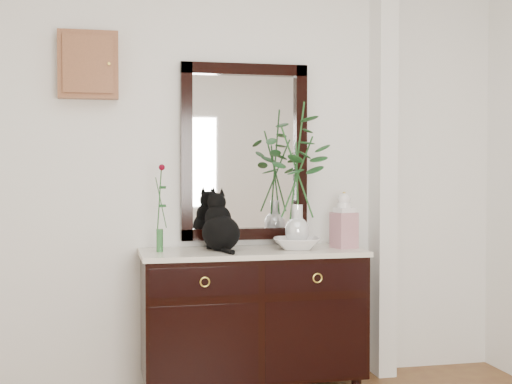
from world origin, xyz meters
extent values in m
cube|color=white|center=(0.00, 1.98, 1.35)|extent=(3.60, 0.04, 2.70)
cube|color=white|center=(1.00, 1.90, 1.35)|extent=(0.12, 0.20, 2.70)
cube|color=black|center=(0.10, 1.73, 0.46)|extent=(1.30, 0.50, 0.82)
cube|color=white|center=(0.10, 1.73, 0.83)|extent=(1.33, 0.52, 0.03)
cube|color=black|center=(0.10, 1.97, 1.44)|extent=(0.80, 0.06, 1.10)
cube|color=white|center=(0.10, 1.98, 1.44)|extent=(0.66, 0.01, 0.96)
cube|color=brown|center=(-0.85, 1.94, 1.95)|extent=(0.35, 0.10, 0.40)
imported|color=silver|center=(0.37, 1.70, 0.89)|extent=(0.34, 0.34, 0.07)
camera|label=1|loc=(-0.79, -2.41, 1.34)|focal=50.00mm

